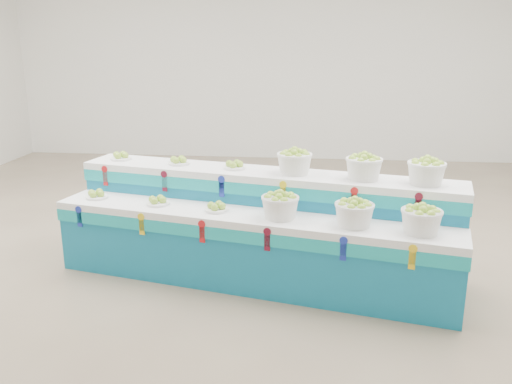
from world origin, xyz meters
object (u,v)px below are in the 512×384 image
basket_upper_right (426,171)px  plate_upper_mid (179,160)px  display_stand (256,227)px  basket_lower_left (280,205)px

basket_upper_right → plate_upper_mid: bearing=167.2°
display_stand → basket_upper_right: 1.68m
display_stand → basket_upper_right: (1.55, -0.10, 0.63)m
display_stand → basket_lower_left: (0.25, -0.30, 0.33)m
display_stand → basket_lower_left: display_stand is taller
basket_lower_left → display_stand: bearing=129.6°
display_stand → plate_upper_mid: bearing=165.6°
basket_lower_left → basket_upper_right: basket_upper_right is taller
basket_lower_left → basket_upper_right: size_ratio=1.00×
display_stand → plate_upper_mid: (-0.86, 0.44, 0.56)m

